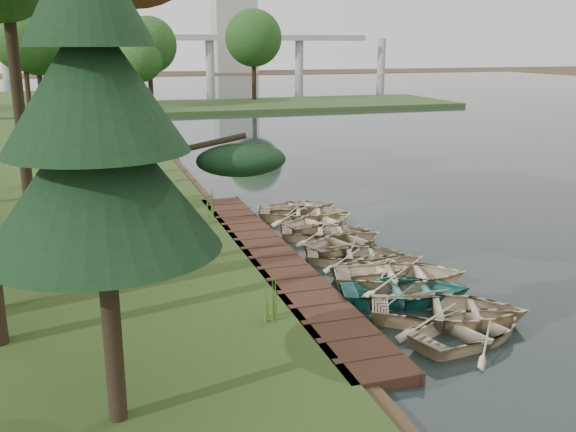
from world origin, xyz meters
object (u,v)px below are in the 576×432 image
object	(u,v)px
rowboat_2	(406,289)
stored_rowboat	(110,205)
boardwalk	(273,260)
rowboat_0	(474,325)
rowboat_1	(449,307)
pine_tree	(96,124)

from	to	relation	value
rowboat_2	stored_rowboat	xyz separation A→B (m)	(-7.05, 10.62, 0.27)
boardwalk	rowboat_0	bearing A→B (deg)	-65.98
boardwalk	rowboat_1	xyz separation A→B (m)	(2.83, -5.52, 0.30)
rowboat_0	rowboat_1	distance (m)	0.98
boardwalk	rowboat_1	world-z (taller)	rowboat_1
boardwalk	rowboat_1	distance (m)	6.21
rowboat_1	rowboat_2	size ratio (longest dim) A/B	1.09
rowboat_1	pine_tree	xyz separation A→B (m)	(-7.96, -2.23, 5.00)
rowboat_2	stored_rowboat	size ratio (longest dim) A/B	0.94
boardwalk	rowboat_2	xyz separation A→B (m)	(2.48, -4.02, 0.26)
rowboat_0	pine_tree	size ratio (longest dim) A/B	0.40
boardwalk	stored_rowboat	xyz separation A→B (m)	(-4.57, 6.60, 0.54)
rowboat_1	rowboat_2	xyz separation A→B (m)	(-0.35, 1.50, -0.03)
stored_rowboat	pine_tree	world-z (taller)	pine_tree
boardwalk	rowboat_2	distance (m)	4.73
stored_rowboat	rowboat_0	bearing A→B (deg)	-133.65
boardwalk	stored_rowboat	distance (m)	8.05
rowboat_0	rowboat_2	size ratio (longest dim) A/B	0.94
rowboat_2	pine_tree	world-z (taller)	pine_tree
rowboat_2	pine_tree	size ratio (longest dim) A/B	0.43
boardwalk	rowboat_2	world-z (taller)	rowboat_2
stored_rowboat	pine_tree	bearing A→B (deg)	-165.55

